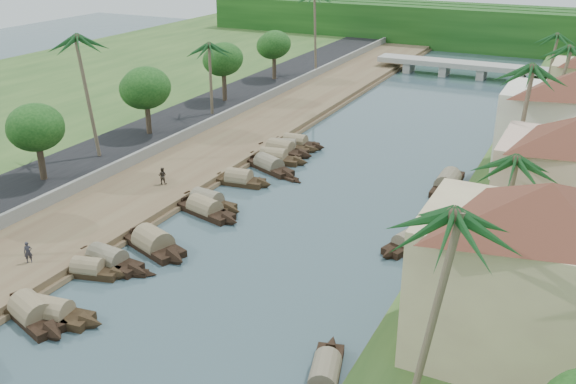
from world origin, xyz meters
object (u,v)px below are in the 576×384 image
at_px(bridge, 464,66).
at_px(sampan_1, 32,313).
at_px(person_near, 28,252).
at_px(building_near, 537,273).

relative_size(bridge, sampan_1, 3.54).
relative_size(bridge, person_near, 17.72).
distance_m(building_near, person_near, 33.48).
bearing_deg(sampan_1, person_near, 155.79).
relative_size(sampan_1, person_near, 5.01).
xyz_separation_m(building_near, person_near, (-32.93, -3.68, -4.79)).
relative_size(building_near, sampan_1, 1.88).
xyz_separation_m(building_near, sampan_1, (-28.27, -7.96, -5.97)).
height_order(building_near, sampan_1, building_near).
bearing_deg(bridge, sampan_1, -96.46).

